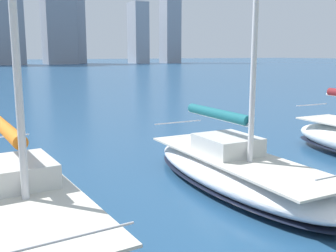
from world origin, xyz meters
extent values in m
cube|color=#9298A2|center=(-83.18, -152.30, 20.65)|extent=(7.17, 7.34, 41.30)
cube|color=#9BA0AA|center=(-67.96, -153.09, 12.68)|extent=(6.30, 8.92, 25.36)
cube|color=#9BA0AA|center=(-44.14, -163.37, 18.80)|extent=(6.37, 7.02, 37.60)
cube|color=gray|center=(-35.57, -157.38, 16.84)|extent=(11.77, 10.97, 33.67)
cube|color=gray|center=(-14.50, -155.19, 20.14)|extent=(13.88, 10.71, 40.28)
cylinder|color=silver|center=(-9.27, -10.03, 1.78)|extent=(1.86, 0.14, 0.04)
ellipsoid|color=white|center=(-2.40, -6.89, 0.46)|extent=(2.93, 8.27, 0.92)
ellipsoid|color=black|center=(-2.40, -6.89, 0.21)|extent=(2.95, 8.32, 0.10)
cube|color=beige|center=(-2.40, -6.89, 0.95)|extent=(2.42, 7.28, 0.06)
cube|color=silver|center=(-2.41, -7.38, 1.26)|extent=(1.66, 1.85, 0.55)
cylinder|color=silver|center=(-2.43, -8.00, 2.03)|extent=(0.23, 3.44, 0.12)
cylinder|color=#19606B|center=(-2.43, -8.00, 2.15)|extent=(0.42, 3.17, 0.32)
cylinder|color=silver|center=(-2.51, -10.58, 1.47)|extent=(2.01, 0.10, 0.04)
ellipsoid|color=silver|center=(3.89, -6.80, 0.50)|extent=(3.11, 8.53, 1.00)
ellipsoid|color=black|center=(3.89, -6.80, 0.23)|extent=(3.12, 8.57, 0.10)
cube|color=beige|center=(3.89, -6.80, 1.03)|extent=(2.57, 7.50, 0.06)
cube|color=silver|center=(3.90, -7.30, 1.34)|extent=(1.75, 1.91, 0.55)
cylinder|color=silver|center=(3.93, -7.94, 2.11)|extent=(0.24, 3.55, 0.12)
cylinder|color=orange|center=(3.93, -7.94, 2.23)|extent=(0.43, 3.27, 0.32)
cylinder|color=silver|center=(3.75, -2.92, 1.55)|extent=(1.83, 0.10, 0.04)
camera|label=1|loc=(5.12, 2.15, 4.06)|focal=42.00mm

